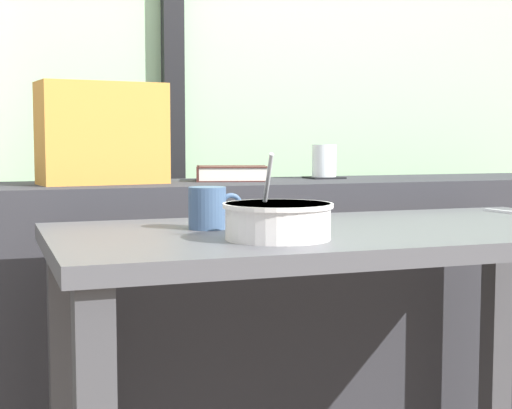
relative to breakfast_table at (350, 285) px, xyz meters
name	(u,v)px	position (x,y,z in m)	size (l,w,h in m)	color
outdoor_backdrop	(194,0)	(-0.01, 1.22, 0.79)	(4.80, 0.08, 2.80)	#9EC699
window_divider_post	(173,25)	(-0.10, 1.15, 0.69)	(0.07, 0.05, 2.60)	black
dark_console_ledge	(254,323)	(-0.01, 0.59, -0.21)	(2.80, 0.40, 0.80)	#2D2D33
breakfast_table	(350,285)	(0.00, 0.00, 0.00)	(1.22, 0.61, 0.73)	#414145
coaster_square	(324,178)	(0.24, 0.65, 0.19)	(0.10, 0.10, 0.01)	black
juice_glass	(324,162)	(0.24, 0.65, 0.23)	(0.07, 0.07, 0.10)	white
closed_book	(231,173)	(-0.06, 0.63, 0.21)	(0.23, 0.20, 0.04)	#47231E
throw_pillow	(102,133)	(-0.42, 0.59, 0.32)	(0.32, 0.14, 0.26)	#D18938
soup_bowl	(278,221)	(-0.21, -0.12, 0.15)	(0.20, 0.20, 0.16)	silver
fork_utensil	(512,212)	(0.50, 0.14, 0.12)	(0.02, 0.17, 0.01)	silver
ceramic_mug	(208,208)	(-0.28, 0.07, 0.16)	(0.11, 0.08, 0.08)	#3D567A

